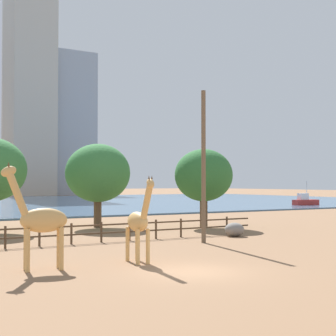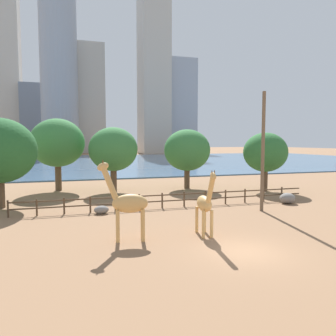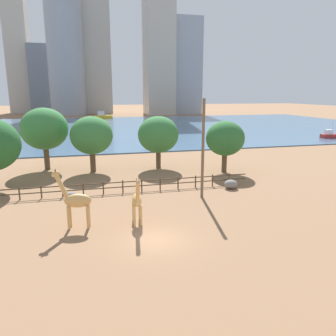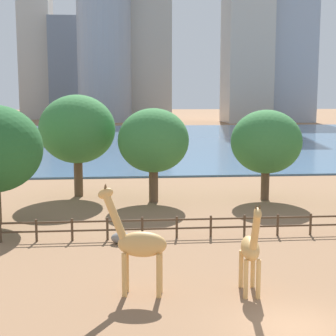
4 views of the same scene
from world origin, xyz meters
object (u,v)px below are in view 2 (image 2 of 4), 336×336
(giraffe_tall, at_px, (127,203))
(boulder_near_fence, at_px, (101,210))
(utility_pole, at_px, (263,152))
(tree_right_tall, at_px, (187,150))
(boulder_by_pole, at_px, (287,198))
(tree_left_large, at_px, (265,153))
(boat_barge, at_px, (98,153))
(tree_center_broad, at_px, (57,143))
(tree_left_small, at_px, (113,149))
(giraffe_companion, at_px, (205,204))

(giraffe_tall, bearing_deg, boulder_near_fence, -75.31)
(utility_pole, height_order, tree_right_tall, utility_pole)
(boulder_by_pole, bearing_deg, giraffe_tall, -156.96)
(tree_left_large, height_order, tree_right_tall, tree_right_tall)
(boulder_by_pole, relative_size, tree_left_large, 0.21)
(giraffe_tall, xyz_separation_m, boat_barge, (8.35, 108.67, -0.95))
(utility_pole, distance_m, boulder_by_pole, 6.33)
(tree_center_broad, height_order, boat_barge, tree_center_broad)
(utility_pole, xyz_separation_m, boulder_by_pole, (4.10, 2.08, -4.36))
(tree_left_large, bearing_deg, tree_left_small, 164.65)
(giraffe_tall, relative_size, utility_pole, 0.48)
(tree_left_large, xyz_separation_m, boat_barge, (-10.15, 94.53, -3.19))
(boulder_by_pole, distance_m, boat_barge, 102.13)
(giraffe_tall, height_order, tree_right_tall, tree_right_tall)
(tree_left_small, bearing_deg, tree_center_broad, 155.00)
(boulder_by_pole, xyz_separation_m, tree_right_tall, (-5.39, 11.88, 4.13))
(tree_center_broad, bearing_deg, utility_pole, -46.07)
(tree_left_small, distance_m, boat_barge, 90.25)
(tree_right_tall, height_order, tree_left_small, tree_left_small)
(boulder_by_pole, bearing_deg, tree_right_tall, 114.40)
(tree_left_small, bearing_deg, utility_pole, -54.00)
(tree_left_large, distance_m, tree_center_broad, 23.89)
(giraffe_companion, distance_m, utility_pole, 9.41)
(giraffe_tall, distance_m, tree_left_large, 23.39)
(giraffe_tall, bearing_deg, tree_center_broad, -69.68)
(tree_left_small, bearing_deg, boulder_by_pole, -39.84)
(giraffe_tall, xyz_separation_m, tree_left_small, (1.80, 18.72, 2.60))
(utility_pole, bearing_deg, tree_left_large, 55.16)
(giraffe_tall, bearing_deg, giraffe_companion, -175.73)
(giraffe_tall, relative_size, tree_center_broad, 0.56)
(boulder_by_pole, xyz_separation_m, boat_barge, (-7.71, 101.84, 0.75))
(utility_pole, height_order, tree_left_large, utility_pole)
(tree_left_large, bearing_deg, giraffe_tall, -142.60)
(boat_barge, bearing_deg, utility_pole, -91.43)
(utility_pole, xyz_separation_m, boat_barge, (-3.61, 103.92, -3.61))
(giraffe_companion, bearing_deg, boat_barge, -177.43)
(giraffe_companion, height_order, tree_right_tall, tree_right_tall)
(utility_pole, bearing_deg, boulder_by_pole, 26.94)
(tree_center_broad, height_order, tree_left_small, tree_center_broad)
(tree_left_large, distance_m, boat_barge, 95.12)
(tree_left_large, bearing_deg, tree_center_broad, 161.98)
(giraffe_tall, height_order, boat_barge, giraffe_tall)
(boulder_near_fence, height_order, tree_left_small, tree_left_small)
(giraffe_tall, xyz_separation_m, boulder_by_pole, (16.06, 6.83, -1.70))
(tree_left_large, relative_size, tree_right_tall, 0.94)
(giraffe_companion, xyz_separation_m, tree_left_large, (13.86, 14.55, 2.47))
(utility_pole, bearing_deg, giraffe_companion, -144.86)
(boulder_near_fence, bearing_deg, tree_right_tall, 44.41)
(boulder_by_pole, bearing_deg, tree_center_broad, 144.05)
(tree_center_broad, bearing_deg, giraffe_tall, -78.95)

